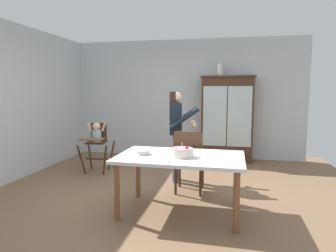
% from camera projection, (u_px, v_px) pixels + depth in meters
% --- Properties ---
extents(ground_plane, '(6.24, 6.24, 0.00)m').
position_uv_depth(ground_plane, '(160.00, 194.00, 4.39)').
color(ground_plane, brown).
extents(wall_back, '(5.32, 0.06, 2.70)m').
position_uv_depth(wall_back, '(186.00, 99.00, 6.78)').
color(wall_back, silver).
rests_on(wall_back, ground_plane).
extents(wall_left, '(0.06, 5.32, 2.70)m').
position_uv_depth(wall_left, '(2.00, 103.00, 4.75)').
color(wall_left, silver).
rests_on(wall_left, ground_plane).
extents(china_cabinet, '(1.15, 0.48, 1.86)m').
position_uv_depth(china_cabinet, '(227.00, 119.00, 6.38)').
color(china_cabinet, '#422819').
rests_on(china_cabinet, ground_plane).
extents(ceramic_vase, '(0.13, 0.13, 0.27)m').
position_uv_depth(ceramic_vase, '(221.00, 70.00, 6.29)').
color(ceramic_vase, '#B2B7B2').
rests_on(ceramic_vase, china_cabinet).
extents(high_chair_with_toddler, '(0.63, 0.73, 0.95)m').
position_uv_depth(high_chair_with_toddler, '(97.00, 138.00, 5.53)').
color(high_chair_with_toddler, '#422819').
rests_on(high_chair_with_toddler, ground_plane).
extents(adult_person, '(0.56, 0.54, 1.53)m').
position_uv_depth(adult_person, '(176.00, 125.00, 4.93)').
color(adult_person, '#3D4C6B').
rests_on(adult_person, ground_plane).
extents(dining_table, '(1.59, 1.00, 0.74)m').
position_uv_depth(dining_table, '(180.00, 163.00, 3.67)').
color(dining_table, silver).
rests_on(dining_table, ground_plane).
extents(birthday_cake, '(0.28, 0.28, 0.19)m').
position_uv_depth(birthday_cake, '(182.00, 152.00, 3.58)').
color(birthday_cake, beige).
rests_on(birthday_cake, dining_table).
extents(serving_bowl, '(0.18, 0.18, 0.05)m').
position_uv_depth(serving_bowl, '(143.00, 152.00, 3.72)').
color(serving_bowl, '#B2BCC6').
rests_on(serving_bowl, dining_table).
extents(dining_chair_far_side, '(0.44, 0.44, 0.96)m').
position_uv_depth(dining_chair_far_side, '(189.00, 158.00, 4.36)').
color(dining_chair_far_side, '#422819').
rests_on(dining_chair_far_side, ground_plane).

